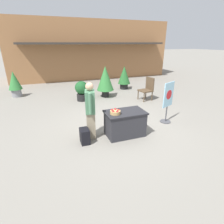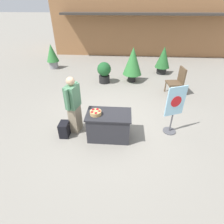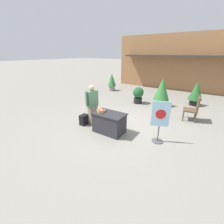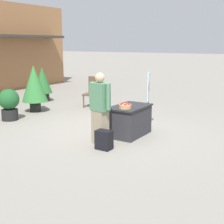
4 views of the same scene
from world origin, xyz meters
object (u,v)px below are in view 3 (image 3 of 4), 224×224
display_table (109,123)px  potted_plant_far_left (112,81)px  poster_board (160,121)px  apple_basket (101,111)px  patio_chair (194,108)px  potted_plant_near_left (138,95)px  potted_plant_far_right (196,92)px  backpack (84,120)px  person_visitor (92,105)px  potted_plant_near_right (162,90)px

display_table → potted_plant_far_left: (-3.59, 5.60, 0.35)m
display_table → poster_board: (1.72, 0.34, 0.39)m
poster_board → potted_plant_far_left: (-5.30, 5.26, -0.04)m
apple_basket → patio_chair: 4.00m
potted_plant_near_left → display_table: bearing=-81.6°
potted_plant_far_right → potted_plant_far_left: 5.85m
patio_chair → potted_plant_far_right: potted_plant_far_right is taller
backpack → poster_board: size_ratio=0.30×
potted_plant_far_right → person_visitor: bearing=-123.0°
backpack → potted_plant_near_left: (0.67, 3.83, 0.30)m
potted_plant_far_right → potted_plant_far_left: bearing=175.9°
potted_plant_far_left → poster_board: bearing=-44.7°
poster_board → potted_plant_near_right: size_ratio=0.91×
poster_board → person_visitor: bearing=-110.4°
person_visitor → backpack: bearing=-120.4°
patio_chair → potted_plant_far_right: size_ratio=0.80×
patio_chair → potted_plant_near_left: 3.13m
patio_chair → potted_plant_far_right: bearing=-93.2°
person_visitor → patio_chair: 4.29m
potted_plant_near_right → potted_plant_far_left: size_ratio=1.20×
apple_basket → backpack: (-0.89, 0.00, -0.59)m
patio_chair → potted_plant_far_left: potted_plant_far_left is taller
potted_plant_near_right → potted_plant_far_left: bearing=159.8°
person_visitor → patio_chair: (3.40, 2.61, -0.24)m
potted_plant_near_left → potted_plant_far_left: 3.54m
patio_chair → potted_plant_near_right: 2.12m
person_visitor → potted_plant_near_right: 4.15m
patio_chair → potted_plant_far_right: 2.35m
potted_plant_far_left → backpack: bearing=-67.3°
apple_basket → potted_plant_near_left: bearing=93.4°
person_visitor → potted_plant_near_left: (0.41, 3.56, -0.31)m
apple_basket → potted_plant_far_left: 6.52m
backpack → potted_plant_near_left: potted_plant_near_left is taller
apple_basket → poster_board: poster_board is taller
backpack → potted_plant_near_right: bearing=64.7°
patio_chair → potted_plant_far_right: (-0.18, 2.34, 0.17)m
backpack → display_table: bearing=2.5°
poster_board → potted_plant_far_right: (0.53, 4.83, -0.01)m
potted_plant_near_left → poster_board: bearing=-56.6°
apple_basket → potted_plant_far_right: bearing=63.8°
display_table → backpack: display_table is taller
potted_plant_near_left → potted_plant_far_right: bearing=26.5°
display_table → patio_chair: bearing=49.4°
potted_plant_far_left → apple_basket: bearing=-60.0°
backpack → potted_plant_far_right: bearing=56.4°
patio_chair → poster_board: bearing=66.3°
display_table → backpack: (-1.22, -0.05, -0.16)m
backpack → potted_plant_near_right: 4.55m
apple_basket → backpack: apple_basket is taller
potted_plant_far_right → potted_plant_near_right: potted_plant_near_right is taller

